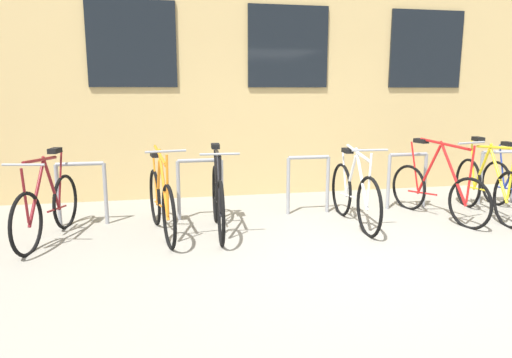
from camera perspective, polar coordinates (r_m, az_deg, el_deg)
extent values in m
plane|color=gray|center=(4.93, 13.43, -9.69)|extent=(42.00, 42.00, 0.00)
cube|color=tan|center=(10.38, -0.08, 19.53)|extent=(28.00, 5.37, 6.54)
cube|color=black|center=(7.40, -15.00, 15.73)|extent=(1.30, 0.04, 1.26)
cube|color=black|center=(7.65, 3.98, 15.89)|extent=(1.30, 0.04, 1.26)
cube|color=black|center=(8.59, 20.18, 14.72)|extent=(1.30, 0.04, 1.26)
cylinder|color=gray|center=(6.36, -23.13, -1.89)|extent=(0.05, 0.05, 0.79)
cylinder|color=gray|center=(6.26, -17.99, -1.73)|extent=(0.05, 0.05, 0.79)
cylinder|color=gray|center=(6.24, -20.82, 1.75)|extent=(0.57, 0.05, 0.05)
cylinder|color=gray|center=(6.22, -9.50, -1.43)|extent=(0.05, 0.05, 0.79)
cylinder|color=gray|center=(6.26, -4.23, -1.23)|extent=(0.05, 0.05, 0.79)
cylinder|color=gray|center=(6.16, -6.94, 2.28)|extent=(0.57, 0.05, 0.05)
cylinder|color=gray|center=(6.43, 3.97, -0.89)|extent=(0.05, 0.05, 0.79)
cylinder|color=gray|center=(6.61, 8.79, -0.69)|extent=(0.05, 0.05, 0.79)
cylinder|color=gray|center=(6.45, 6.49, 2.67)|extent=(0.57, 0.05, 0.05)
cylinder|color=gray|center=(6.97, 15.96, -0.38)|extent=(0.05, 0.05, 0.79)
cylinder|color=gray|center=(7.25, 20.01, -0.20)|extent=(0.05, 0.05, 0.79)
cylinder|color=gray|center=(7.05, 18.21, 2.88)|extent=(0.57, 0.05, 0.05)
cylinder|color=gray|center=(7.77, 25.87, 0.07)|extent=(0.05, 0.05, 0.79)
cylinder|color=gray|center=(7.89, 27.77, 2.97)|extent=(0.57, 0.05, 0.05)
torus|color=black|center=(6.15, -5.02, -1.85)|extent=(0.07, 0.75, 0.75)
torus|color=black|center=(5.20, -4.32, -4.21)|extent=(0.07, 0.75, 0.75)
cylinder|color=black|center=(5.40, -4.59, -0.52)|extent=(0.06, 0.47, 0.70)
cylinder|color=black|center=(5.76, -4.85, 0.21)|extent=(0.05, 0.35, 0.70)
cylinder|color=black|center=(5.49, -4.75, 3.28)|extent=(0.07, 0.75, 0.04)
cylinder|color=black|center=(5.92, -4.86, -2.62)|extent=(0.05, 0.49, 0.08)
cylinder|color=black|center=(6.00, -5.01, 0.89)|extent=(0.03, 0.20, 0.63)
cylinder|color=black|center=(5.15, -4.39, -0.76)|extent=(0.03, 0.08, 0.63)
cube|color=black|center=(5.86, -5.01, 4.05)|extent=(0.11, 0.20, 0.06)
cylinder|color=gray|center=(5.12, -4.47, 3.07)|extent=(0.44, 0.05, 0.03)
torus|color=black|center=(6.13, -12.30, -2.23)|extent=(0.16, 0.72, 0.73)
torus|color=black|center=(5.17, -10.64, -4.59)|extent=(0.16, 0.72, 0.73)
cylinder|color=orange|center=(5.36, -11.28, -0.58)|extent=(0.11, 0.48, 0.76)
cylinder|color=orange|center=(5.75, -11.89, -0.51)|extent=(0.09, 0.35, 0.62)
cylinder|color=orange|center=(5.47, -11.67, 2.84)|extent=(0.16, 0.77, 0.17)
cylinder|color=orange|center=(5.89, -11.92, -2.99)|extent=(0.11, 0.50, 0.08)
cylinder|color=orange|center=(5.98, -12.27, 0.17)|extent=(0.06, 0.20, 0.56)
cylinder|color=orange|center=(5.12, -10.83, -0.81)|extent=(0.04, 0.08, 0.69)
cube|color=black|center=(5.85, -12.26, 2.97)|extent=(0.13, 0.21, 0.06)
cylinder|color=gray|center=(5.08, -11.02, 3.36)|extent=(0.44, 0.10, 0.03)
torus|color=black|center=(6.31, -22.36, -2.61)|extent=(0.18, 0.68, 0.69)
torus|color=black|center=(5.43, -26.35, -5.00)|extent=(0.18, 0.68, 0.69)
cylinder|color=maroon|center=(5.61, -25.35, -1.59)|extent=(0.13, 0.47, 0.66)
cylinder|color=maroon|center=(5.94, -23.81, -0.58)|extent=(0.11, 0.35, 0.71)
cylinder|color=maroon|center=(5.69, -24.95, 2.15)|extent=(0.19, 0.76, 0.08)
cylinder|color=maroon|center=(6.09, -23.23, -3.37)|extent=(0.12, 0.49, 0.07)
cylinder|color=maroon|center=(6.16, -22.89, 0.10)|extent=(0.06, 0.20, 0.65)
cylinder|color=maroon|center=(5.39, -26.50, -1.89)|extent=(0.04, 0.08, 0.60)
cube|color=black|center=(6.03, -23.47, 3.22)|extent=(0.14, 0.22, 0.06)
cylinder|color=gray|center=(5.35, -26.67, 1.58)|extent=(0.44, 0.11, 0.03)
torus|color=black|center=(7.09, 18.23, -1.01)|extent=(0.20, 0.65, 0.66)
torus|color=black|center=(6.38, 24.75, -2.75)|extent=(0.20, 0.65, 0.66)
cylinder|color=red|center=(6.51, 23.04, 0.68)|extent=(0.16, 0.51, 0.79)
cylinder|color=red|center=(6.79, 20.43, 1.01)|extent=(0.13, 0.38, 0.73)
cylinder|color=red|center=(6.57, 22.14, 4.00)|extent=(0.24, 0.82, 0.09)
cylinder|color=red|center=(6.91, 19.72, -1.61)|extent=(0.15, 0.52, 0.07)
cylinder|color=red|center=(6.97, 18.90, 1.55)|extent=(0.07, 0.20, 0.68)
cylinder|color=red|center=(6.33, 24.83, 0.50)|extent=(0.05, 0.08, 0.73)
cube|color=black|center=(6.86, 19.60, 4.44)|extent=(0.15, 0.22, 0.06)
cylinder|color=gray|center=(6.30, 24.95, 4.06)|extent=(0.43, 0.13, 0.03)
torus|color=black|center=(7.89, 27.38, -0.48)|extent=(0.07, 0.68, 0.68)
cylinder|color=#233893|center=(7.69, 28.48, -1.03)|extent=(0.05, 0.52, 0.07)
cylinder|color=#233893|center=(7.77, 27.95, 1.52)|extent=(0.03, 0.20, 0.60)
cube|color=black|center=(7.66, 28.56, 3.80)|extent=(0.11, 0.20, 0.06)
torus|color=black|center=(6.53, 10.44, -1.31)|extent=(0.07, 0.74, 0.74)
torus|color=black|center=(5.65, 13.71, -3.35)|extent=(0.07, 0.74, 0.74)
cylinder|color=silver|center=(5.83, 12.83, 0.08)|extent=(0.05, 0.47, 0.71)
cylinder|color=silver|center=(6.18, 11.54, 0.26)|extent=(0.05, 0.34, 0.61)
cylinder|color=silver|center=(5.92, 12.40, 3.16)|extent=(0.06, 0.75, 0.14)
cylinder|color=silver|center=(6.31, 11.16, -2.00)|extent=(0.04, 0.49, 0.08)
cylinder|color=silver|center=(6.40, 10.79, 0.88)|extent=(0.03, 0.20, 0.55)
cylinder|color=silver|center=(5.60, 13.75, -0.12)|extent=(0.03, 0.08, 0.64)
cube|color=black|center=(6.27, 11.16, 3.44)|extent=(0.11, 0.20, 0.06)
cylinder|color=gray|center=(5.57, 13.82, 3.46)|extent=(0.44, 0.04, 0.03)
torus|color=black|center=(7.57, 24.57, -0.47)|extent=(0.15, 0.73, 0.73)
torus|color=black|center=(6.66, 28.70, -2.26)|extent=(0.15, 0.73, 0.73)
cylinder|color=yellow|center=(6.86, 27.65, 0.39)|extent=(0.11, 0.51, 0.64)
cylinder|color=yellow|center=(7.21, 26.03, 1.29)|extent=(0.09, 0.39, 0.71)
cylinder|color=yellow|center=(6.96, 27.18, 3.48)|extent=(0.16, 0.84, 0.11)
cylinder|color=yellow|center=(7.34, 25.49, -1.07)|extent=(0.11, 0.54, 0.08)
cylinder|color=yellow|center=(7.44, 25.07, 1.84)|extent=(0.05, 0.20, 0.65)
cylinder|color=yellow|center=(6.62, 28.82, 0.19)|extent=(0.04, 0.08, 0.57)
cube|color=black|center=(7.32, 25.62, 4.45)|extent=(0.13, 0.21, 0.06)
cylinder|color=gray|center=(6.60, 28.95, 2.92)|extent=(0.44, 0.09, 0.03)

